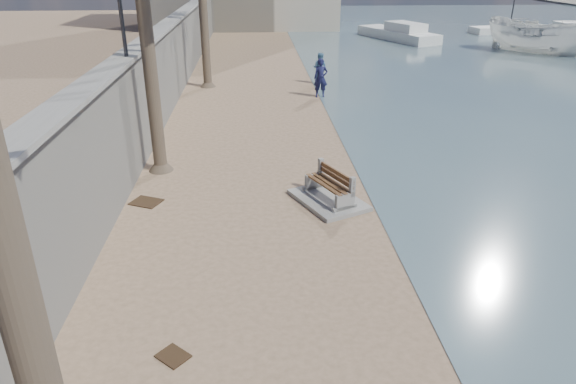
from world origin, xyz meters
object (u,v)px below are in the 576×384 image
bench_far (329,189)px  yacht_far (397,35)px  person_b (320,66)px  person_a (321,75)px  boat_cruiser (541,34)px  sailboat_west (509,29)px

bench_far → yacht_far: 33.30m
bench_far → person_b: person_b is taller
person_a → boat_cruiser: boat_cruiser is taller
boat_cruiser → yacht_far: size_ratio=0.41×
person_a → yacht_far: (9.03, 19.52, -0.73)m
bench_far → boat_cruiser: boat_cruiser is taller
person_b → boat_cruiser: (17.14, 8.77, 0.43)m
bench_far → yacht_far: bearing=72.0°
bench_far → person_a: size_ratio=1.21×
person_b → sailboat_west: (20.35, 20.14, -0.61)m
sailboat_west → bench_far: bearing=-121.8°
person_b → boat_cruiser: 19.26m
person_b → boat_cruiser: bearing=-121.7°
boat_cruiser → person_b: bearing=165.1°
bench_far → person_b: (1.61, 15.25, 0.52)m
bench_far → sailboat_west: bearing=58.2°
person_b → bench_far: bearing=115.2°
boat_cruiser → bench_far: bearing=-170.0°
yacht_far → sailboat_west: sailboat_west is taller
person_a → boat_cruiser: size_ratio=0.62×
person_b → person_a: bearing=115.1°
person_b → yacht_far: size_ratio=0.21×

